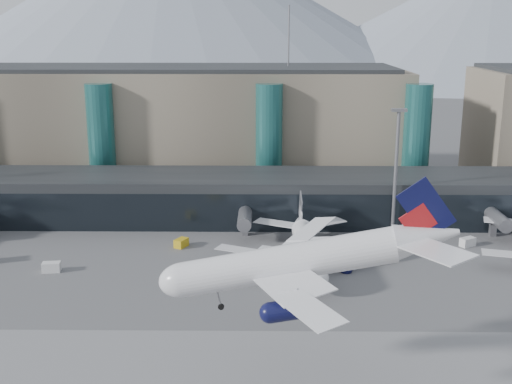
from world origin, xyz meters
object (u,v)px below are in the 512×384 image
veh_h (193,276)px  jet_parked_mid (307,239)px  veh_b (181,243)px  veh_g (302,254)px  hero_jet (316,251)px  veh_c (265,277)px  lightmast_mid (396,165)px  veh_d (468,242)px  veh_a (51,267)px

veh_h → jet_parked_mid: bearing=-25.5°
veh_b → veh_g: bearing=-76.1°
hero_jet → jet_parked_mid: (2.02, 43.48, -13.65)m
veh_c → veh_g: veh_c is taller
lightmast_mid → veh_b: 44.98m
veh_d → veh_g: 32.86m
veh_b → veh_g: 23.51m
jet_parked_mid → veh_b: bearing=70.5°
jet_parked_mid → veh_c: 12.95m
hero_jet → veh_b: 57.71m
hero_jet → veh_a: hero_jet is taller
veh_a → veh_c: bearing=-13.6°
veh_d → hero_jet: bearing=-152.4°
lightmast_mid → veh_g: lightmast_mid is taller
veh_d → veh_h: bearing=169.8°
jet_parked_mid → veh_h: (-19.39, -9.45, -3.28)m
veh_b → veh_h: 17.25m
veh_h → veh_d: bearing=-32.3°
veh_a → veh_g: bearing=3.3°
lightmast_mid → hero_jet: 62.66m
lightmast_mid → veh_c: lightmast_mid is taller
veh_a → lightmast_mid: bearing=12.0°
lightmast_mid → veh_g: bearing=-144.6°
lightmast_mid → veh_a: (-62.93, -21.26, -13.57)m
veh_d → veh_g: veh_d is taller
veh_a → veh_g: 44.43m
jet_parked_mid → veh_c: jet_parked_mid is taller
veh_d → veh_g: (-32.24, -6.37, -0.16)m
veh_c → veh_h: veh_c is taller
veh_c → veh_g: bearing=82.4°
veh_a → veh_c: size_ratio=0.75×
hero_jet → veh_b: hero_jet is taller
hero_jet → jet_parked_mid: 45.61m
hero_jet → veh_g: bearing=92.2°
lightmast_mid → veh_h: lightmast_mid is taller
veh_g → veh_c: bearing=-71.3°
veh_b → veh_h: (4.10, -16.76, 0.12)m
veh_h → hero_jet: bearing=-114.5°
veh_a → veh_b: 24.57m
hero_jet → veh_d: bearing=61.0°
jet_parked_mid → veh_b: (-23.50, 7.31, -3.39)m
hero_jet → veh_g: hero_jet is taller
veh_a → veh_d: 77.29m
veh_b → veh_d: size_ratio=0.95×
lightmast_mid → veh_h: bearing=-146.6°
jet_parked_mid → veh_a: bearing=95.1°
veh_c → veh_a: bearing=-165.4°
veh_a → veh_c: veh_c is taller
lightmast_mid → veh_b: (-42.06, -8.29, -13.61)m
lightmast_mid → veh_c: bearing=-135.2°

